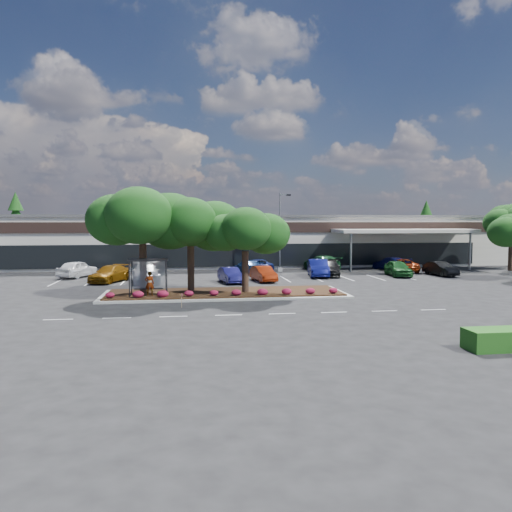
{
  "coord_description": "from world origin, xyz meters",
  "views": [
    {
      "loc": [
        -4.83,
        -32.91,
        5.51
      ],
      "look_at": [
        0.95,
        8.31,
        2.6
      ],
      "focal_mm": 35.0,
      "sensor_mm": 36.0,
      "label": 1
    }
  ],
  "objects": [
    {
      "name": "island_tree_east",
      "position": [
        -0.5,
        3.7,
        3.51
      ],
      "size": [
        5.8,
        5.8,
        6.5
      ],
      "primitive_type": null,
      "color": "#0E3410",
      "rests_on": "landscape_island"
    },
    {
      "name": "car_15",
      "position": [
        10.63,
        21.12,
        0.66
      ],
      "size": [
        2.79,
        4.86,
        1.32
      ],
      "primitive_type": "imported",
      "rotation": [
        0.0,
        0.0,
        2.93
      ],
      "color": "#9A9FA5",
      "rests_on": "ground"
    },
    {
      "name": "car_3",
      "position": [
        -0.94,
        11.38,
        0.69
      ],
      "size": [
        2.17,
        4.36,
        1.37
      ],
      "primitive_type": "imported",
      "rotation": [
        0.0,
        0.0,
        0.18
      ],
      "color": "#171657",
      "rests_on": "ground"
    },
    {
      "name": "car_1",
      "position": [
        -8.46,
        12.76,
        0.84
      ],
      "size": [
        3.02,
        6.02,
        1.68
      ],
      "primitive_type": "imported",
      "rotation": [
        0.0,
        0.0,
        0.12
      ],
      "color": "silver",
      "rests_on": "ground"
    },
    {
      "name": "conifer_north_west",
      "position": [
        -30.0,
        46.0,
        5.0
      ],
      "size": [
        4.4,
        4.4,
        10.0
      ],
      "primitive_type": "cone",
      "color": "#0E3410",
      "rests_on": "ground"
    },
    {
      "name": "car_4",
      "position": [
        2.15,
        12.02,
        0.69
      ],
      "size": [
        2.15,
        4.4,
        1.39
      ],
      "primitive_type": "imported",
      "rotation": [
        0.0,
        0.0,
        0.17
      ],
      "color": "maroon",
      "rests_on": "ground"
    },
    {
      "name": "retail_store",
      "position": [
        0.06,
        33.91,
        3.15
      ],
      "size": [
        80.4,
        25.2,
        6.25
      ],
      "color": "white",
      "rests_on": "ground"
    },
    {
      "name": "car_6",
      "position": [
        9.46,
        15.64,
        0.78
      ],
      "size": [
        3.63,
        5.76,
        1.56
      ],
      "primitive_type": "imported",
      "rotation": [
        0.0,
        0.0,
        -0.29
      ],
      "color": "black",
      "rests_on": "ground"
    },
    {
      "name": "car_5",
      "position": [
        8.17,
        15.2,
        0.85
      ],
      "size": [
        2.63,
        5.39,
        1.7
      ],
      "primitive_type": "imported",
      "rotation": [
        0.0,
        0.0,
        -0.16
      ],
      "color": "navy",
      "rests_on": "ground"
    },
    {
      "name": "conifer_north_east",
      "position": [
        34.0,
        44.0,
        4.5
      ],
      "size": [
        3.96,
        3.96,
        9.0
      ],
      "primitive_type": "cone",
      "color": "#0E3410",
      "rests_on": "ground"
    },
    {
      "name": "island_tree_mid",
      "position": [
        -4.5,
        5.2,
        3.92
      ],
      "size": [
        6.6,
        6.6,
        7.32
      ],
      "primitive_type": null,
      "color": "#0E3410",
      "rests_on": "landscape_island"
    },
    {
      "name": "car_9",
      "position": [
        -15.47,
        17.84,
        0.82
      ],
      "size": [
        3.68,
        5.22,
        1.65
      ],
      "primitive_type": "imported",
      "rotation": [
        0.0,
        0.0,
        2.74
      ],
      "color": "white",
      "rests_on": "ground"
    },
    {
      "name": "tree_east_far",
      "position": [
        31.0,
        18.0,
        3.81
      ],
      "size": [
        6.4,
        6.4,
        7.62
      ],
      "primitive_type": null,
      "color": "#0E3410",
      "rests_on": "ground"
    },
    {
      "name": "car_7",
      "position": [
        16.19,
        14.42,
        0.79
      ],
      "size": [
        2.36,
        4.83,
        1.59
      ],
      "primitive_type": "imported",
      "rotation": [
        0.0,
        0.0,
        -0.11
      ],
      "color": "#1B5722",
      "rests_on": "ground"
    },
    {
      "name": "landscape_island",
      "position": [
        -2.0,
        4.0,
        0.12
      ],
      "size": [
        18.0,
        6.0,
        0.26
      ],
      "color": "#AAABA5",
      "rests_on": "ground"
    },
    {
      "name": "bus_shelter",
      "position": [
        -7.5,
        2.95,
        2.31
      ],
      "size": [
        2.75,
        1.55,
        2.59
      ],
      "color": "black",
      "rests_on": "landscape_island"
    },
    {
      "name": "car_8",
      "position": [
        20.69,
        14.29,
        0.7
      ],
      "size": [
        2.01,
        4.42,
        1.41
      ],
      "primitive_type": "imported",
      "rotation": [
        0.0,
        0.0,
        0.12
      ],
      "color": "black",
      "rests_on": "ground"
    },
    {
      "name": "car_10",
      "position": [
        -8.42,
        20.22,
        0.84
      ],
      "size": [
        3.56,
        5.32,
        1.68
      ],
      "primitive_type": "imported",
      "rotation": [
        0.0,
        0.0,
        3.49
      ],
      "color": "black",
      "rests_on": "ground"
    },
    {
      "name": "survey_stake",
      "position": [
        -5.14,
        -1.0,
        0.59
      ],
      "size": [
        0.07,
        0.14,
        0.91
      ],
      "color": "#A78157",
      "rests_on": "ground"
    },
    {
      "name": "ground",
      "position": [
        0.0,
        0.0,
        0.0
      ],
      "size": [
        160.0,
        160.0,
        0.0
      ],
      "primitive_type": "plane",
      "color": "black",
      "rests_on": "ground"
    },
    {
      "name": "car_0",
      "position": [
        -11.75,
        13.5,
        0.74
      ],
      "size": [
        3.79,
        5.51,
        1.48
      ],
      "primitive_type": "imported",
      "rotation": [
        0.0,
        0.0,
        -0.37
      ],
      "color": "#7E4C0A",
      "rests_on": "ground"
    },
    {
      "name": "car_16",
      "position": [
        18.41,
        18.45,
        0.7
      ],
      "size": [
        2.65,
        5.2,
        1.41
      ],
      "primitive_type": "imported",
      "rotation": [
        0.0,
        0.0,
        3.08
      ],
      "color": "#A03210",
      "rests_on": "ground"
    },
    {
      "name": "shrub_row",
      "position": [
        -2.0,
        1.9,
        0.51
      ],
      "size": [
        17.0,
        0.8,
        0.5
      ],
      "primitive_type": null,
      "color": "#9C153D",
      "rests_on": "landscape_island"
    },
    {
      "name": "car_13",
      "position": [
        2.82,
        20.62,
        0.7
      ],
      "size": [
        3.22,
        5.41,
        1.41
      ],
      "primitive_type": "imported",
      "rotation": [
        0.0,
        0.0,
        3.32
      ],
      "color": "#101C54",
      "rests_on": "ground"
    },
    {
      "name": "car_14",
      "position": [
        10.13,
        20.92,
        0.86
      ],
      "size": [
        3.41,
        6.27,
        1.72
      ],
      "primitive_type": "imported",
      "rotation": [
        0.0,
        0.0,
        3.32
      ],
      "color": "#184B26",
      "rests_on": "ground"
    },
    {
      "name": "car_17",
      "position": [
        18.13,
        20.7,
        0.73
      ],
      "size": [
        3.36,
        5.41,
        1.46
      ],
      "primitive_type": "imported",
      "rotation": [
        0.0,
        0.0,
        3.42
      ],
      "color": "navy",
      "rests_on": "ground"
    },
    {
      "name": "lane_markings",
      "position": [
        -0.14,
        10.42,
        0.01
      ],
      "size": [
        33.12,
        20.06,
        0.01
      ],
      "color": "silver",
      "rests_on": "ground"
    },
    {
      "name": "person_waiting",
      "position": [
        -7.41,
        2.65,
        1.12
      ],
      "size": [
        0.65,
        0.44,
        1.73
      ],
      "primitive_type": "imported",
      "rotation": [
        0.0,
        0.0,
        3.19
      ],
      "color": "#594C47",
      "rests_on": "landscape_island"
    },
    {
      "name": "car_12",
      "position": [
        1.63,
        19.22,
        0.7
      ],
      "size": [
        2.92,
        5.14,
        1.41
      ],
      "primitive_type": "imported",
      "rotation": [
        0.0,
        0.0,
        3.35
      ],
      "color": "navy",
      "rests_on": "ground"
    },
    {
      "name": "island_tree_west",
      "position": [
        -8.0,
        4.5,
        4.21
      ],
      "size": [
        7.2,
        7.2,
        7.89
      ],
      "primitive_type": null,
      "color": "#0E3410",
      "rests_on": "landscape_island"
    },
    {
      "name": "light_pole",
      "position": [
        5.42,
        20.6,
        3.76
      ],
      "size": [
        1.43,
        0.5,
        8.57
      ],
      "rotation": [
        0.0,
        0.0,
        -0.06
      ],
      "color": "#AAABA5",
      "rests_on": "ground"
    }
  ]
}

